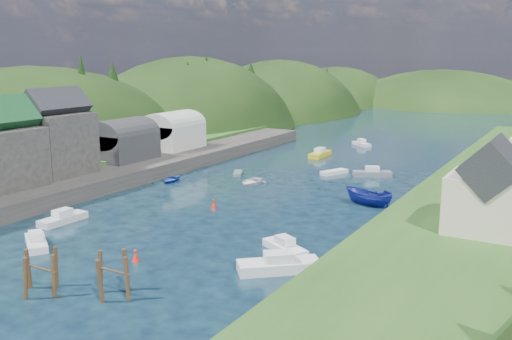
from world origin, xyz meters
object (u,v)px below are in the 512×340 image
Objects in this scene: piling_cluster_near at (41,276)px; channel_buoy_near at (136,256)px; piling_cluster_far at (114,278)px; channel_buoy_far at (214,204)px.

piling_cluster_near is 8.68m from channel_buoy_near.
piling_cluster_far reaches higher than piling_cluster_near.
piling_cluster_near is at bearing -101.14° from channel_buoy_near.
channel_buoy_near is at bearing 78.86° from piling_cluster_near.
piling_cluster_near reaches higher than channel_buoy_near.
piling_cluster_near reaches higher than channel_buoy_far.
channel_buoy_near is 1.00× the size of channel_buoy_far.
piling_cluster_far reaches higher than channel_buoy_far.
piling_cluster_far is 3.52× the size of channel_buoy_near.
channel_buoy_far is at bearing 107.36° from piling_cluster_far.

